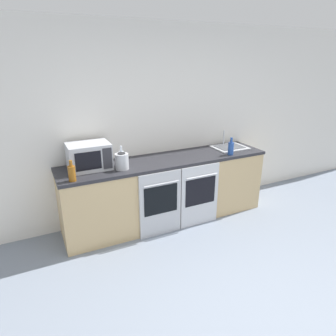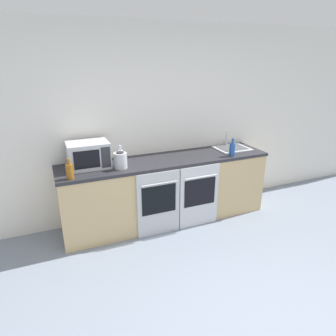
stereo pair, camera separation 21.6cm
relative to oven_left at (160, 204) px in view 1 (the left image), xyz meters
The scene contains 10 objects.
wall_back 1.12m from the oven_left, 70.12° to the left, with size 10.00×0.06×2.60m.
counter_back 0.41m from the oven_left, 53.58° to the left, with size 2.83×0.65×0.90m.
oven_left is the anchor object (origin of this frame).
oven_right 0.58m from the oven_left, ahead, with size 0.56×0.06×0.86m.
microwave 1.05m from the oven_left, 152.17° to the left, with size 0.49×0.37×0.31m.
bottle_amber 1.15m from the oven_left, behind, with size 0.08×0.08×0.24m.
bottle_clear 0.75m from the oven_left, 137.09° to the left, with size 0.07×0.07×0.25m.
bottle_blue 1.25m from the oven_left, ahead, with size 0.08×0.08×0.24m.
kettle 0.72m from the oven_left, 152.73° to the left, with size 0.16×0.16×0.20m.
sink 1.44m from the oven_left, 16.36° to the left, with size 0.48×0.40×0.24m.
Camera 1 is at (-1.63, -1.23, 2.15)m, focal length 32.00 mm.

